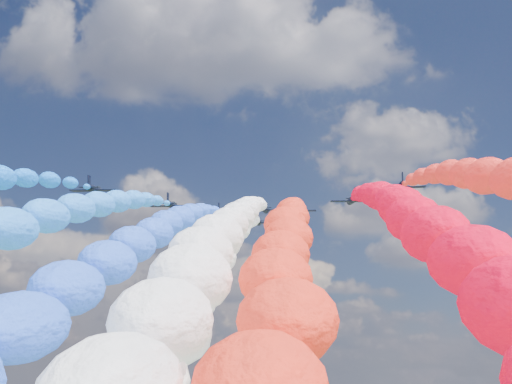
# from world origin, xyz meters

# --- Properties ---
(jet_0) EXTENTS (8.72, 11.82, 4.42)m
(jet_0) POSITION_xyz_m (-29.02, -6.90, 93.65)
(jet_0) COLOR black
(jet_1) EXTENTS (8.58, 11.71, 4.42)m
(jet_1) POSITION_xyz_m (-17.10, 5.41, 93.65)
(jet_1) COLOR black
(trail_1) EXTENTS (5.89, 117.45, 43.56)m
(trail_1) POSITION_xyz_m (-17.10, -55.12, 73.99)
(trail_1) COLOR #287AEF
(jet_2) EXTENTS (8.78, 11.86, 4.42)m
(jet_2) POSITION_xyz_m (-7.96, 13.94, 93.65)
(jet_2) COLOR black
(trail_2) EXTENTS (5.89, 117.45, 43.56)m
(trail_2) POSITION_xyz_m (-7.96, -46.60, 73.99)
(trail_2) COLOR blue
(jet_3) EXTENTS (8.86, 11.92, 4.42)m
(jet_3) POSITION_xyz_m (1.32, 10.12, 93.65)
(jet_3) COLOR black
(trail_3) EXTENTS (5.89, 117.45, 43.56)m
(trail_3) POSITION_xyz_m (1.32, -50.42, 73.99)
(trail_3) COLOR white
(jet_4) EXTENTS (9.14, 12.12, 4.42)m
(jet_4) POSITION_xyz_m (-0.68, 21.51, 93.65)
(jet_4) COLOR black
(trail_4) EXTENTS (5.89, 117.45, 43.56)m
(trail_4) POSITION_xyz_m (-0.68, -39.03, 73.99)
(trail_4) COLOR white
(jet_5) EXTENTS (8.91, 11.95, 4.42)m
(jet_5) POSITION_xyz_m (7.67, 11.29, 93.65)
(jet_5) COLOR black
(trail_5) EXTENTS (5.89, 117.45, 43.56)m
(trail_5) POSITION_xyz_m (7.67, -49.25, 73.99)
(trail_5) COLOR red
(jet_6) EXTENTS (9.24, 12.19, 4.42)m
(jet_6) POSITION_xyz_m (18.86, 4.21, 93.65)
(jet_6) COLOR black
(trail_6) EXTENTS (5.89, 117.45, 43.56)m
(trail_6) POSITION_xyz_m (18.86, -56.33, 73.99)
(trail_6) COLOR red
(jet_7) EXTENTS (9.26, 12.20, 4.42)m
(jet_7) POSITION_xyz_m (27.11, -4.88, 93.65)
(jet_7) COLOR black
(trail_7) EXTENTS (5.89, 117.45, 43.56)m
(trail_7) POSITION_xyz_m (27.11, -65.42, 73.99)
(trail_7) COLOR red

